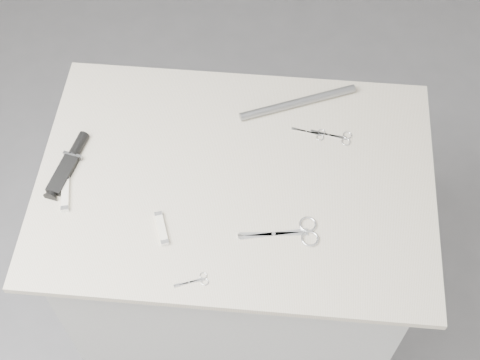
# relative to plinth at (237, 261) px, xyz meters

# --- Properties ---
(ground) EXTENTS (4.00, 4.00, 0.01)m
(ground) POSITION_rel_plinth_xyz_m (0.00, 0.00, -0.46)
(ground) COLOR slate
(ground) RESTS_ON ground
(plinth) EXTENTS (0.90, 0.60, 0.90)m
(plinth) POSITION_rel_plinth_xyz_m (0.00, 0.00, 0.00)
(plinth) COLOR #B3B4B1
(plinth) RESTS_ON ground
(display_board) EXTENTS (1.00, 0.70, 0.02)m
(display_board) POSITION_rel_plinth_xyz_m (0.00, 0.00, 0.46)
(display_board) COLOR beige
(display_board) RESTS_ON plinth
(large_shears) EXTENTS (0.19, 0.08, 0.01)m
(large_shears) POSITION_rel_plinth_xyz_m (0.16, -0.14, 0.47)
(large_shears) COLOR silver
(large_shears) RESTS_ON display_board
(embroidery_scissors_a) EXTENTS (0.11, 0.05, 0.00)m
(embroidery_scissors_a) POSITION_rel_plinth_xyz_m (0.26, 0.15, 0.47)
(embroidery_scissors_a) COLOR silver
(embroidery_scissors_a) RESTS_ON display_board
(embroidery_scissors_b) EXTENTS (0.09, 0.04, 0.00)m
(embroidery_scissors_b) POSITION_rel_plinth_xyz_m (0.19, 0.16, 0.47)
(embroidery_scissors_b) COLOR silver
(embroidery_scissors_b) RESTS_ON display_board
(tiny_scissors) EXTENTS (0.08, 0.05, 0.00)m
(tiny_scissors) POSITION_rel_plinth_xyz_m (-0.06, -0.29, 0.47)
(tiny_scissors) COLOR silver
(tiny_scissors) RESTS_ON display_board
(sheathed_knife) EXTENTS (0.07, 0.19, 0.02)m
(sheathed_knife) POSITION_rel_plinth_xyz_m (-0.42, 0.01, 0.48)
(sheathed_knife) COLOR black
(sheathed_knife) RESTS_ON display_board
(pocket_knife_a) EXTENTS (0.04, 0.10, 0.01)m
(pocket_knife_a) POSITION_rel_plinth_xyz_m (-0.42, -0.09, 0.48)
(pocket_knife_a) COLOR white
(pocket_knife_a) RESTS_ON display_board
(pocket_knife_b) EXTENTS (0.05, 0.09, 0.01)m
(pocket_knife_b) POSITION_rel_plinth_xyz_m (-0.16, -0.16, 0.48)
(pocket_knife_b) COLOR white
(pocket_knife_b) RESTS_ON display_board
(metal_rail) EXTENTS (0.31, 0.15, 0.02)m
(metal_rail) POSITION_rel_plinth_xyz_m (0.15, 0.25, 0.48)
(metal_rail) COLOR gray
(metal_rail) RESTS_ON display_board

